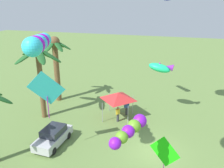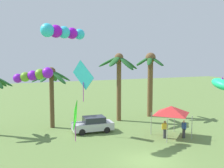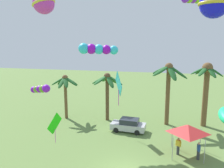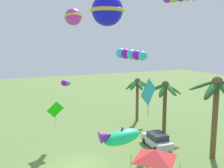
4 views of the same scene
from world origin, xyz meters
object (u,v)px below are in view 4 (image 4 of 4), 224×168
(kite_ball_7, at_px, (73,17))
(festival_tent, at_px, (155,154))
(kite_tube_6, at_px, (66,83))
(kite_ball_1, at_px, (107,10))
(kite_fish_4, at_px, (120,137))
(parked_car_0, at_px, (157,140))
(palm_tree_1, at_px, (216,97))
(palm_tree_2, at_px, (137,88))
(palm_tree_3, at_px, (165,94))
(kite_tube_5, at_px, (130,54))
(kite_diamond_2, at_px, (148,92))
(kite_diamond_0, at_px, (55,110))

(kite_ball_7, bearing_deg, festival_tent, 11.79)
(festival_tent, height_order, kite_tube_6, kite_tube_6)
(kite_ball_1, xyz_separation_m, kite_fish_4, (1.43, 0.18, -7.36))
(parked_car_0, xyz_separation_m, kite_ball_7, (-6.09, -6.75, 12.47))
(palm_tree_1, bearing_deg, palm_tree_2, -177.14)
(palm_tree_3, height_order, kite_tube_5, kite_tube_5)
(palm_tree_2, distance_m, kite_tube_5, 8.50)
(kite_diamond_2, bearing_deg, kite_fish_4, -39.75)
(palm_tree_2, distance_m, kite_fish_4, 20.10)
(palm_tree_2, bearing_deg, kite_diamond_2, -21.80)
(kite_diamond_0, distance_m, kite_diamond_2, 9.57)
(palm_tree_1, height_order, parked_car_0, palm_tree_1)
(palm_tree_1, distance_m, kite_ball_7, 16.22)
(kite_diamond_0, distance_m, kite_tube_5, 9.59)
(palm_tree_2, height_order, kite_ball_7, kite_ball_7)
(kite_diamond_0, height_order, kite_diamond_2, kite_diamond_2)
(kite_diamond_0, distance_m, kite_ball_7, 9.84)
(palm_tree_1, relative_size, parked_car_0, 1.91)
(kite_ball_1, xyz_separation_m, kite_tube_6, (-12.98, 0.60, -6.29))
(palm_tree_2, xyz_separation_m, kite_tube_5, (5.63, -4.15, 4.83))
(kite_ball_1, bearing_deg, palm_tree_3, 131.13)
(palm_tree_1, relative_size, festival_tent, 2.67)
(kite_tube_6, relative_size, kite_ball_7, 1.01)
(parked_car_0, relative_size, kite_diamond_0, 1.67)
(kite_tube_6, bearing_deg, palm_tree_1, 46.35)
(kite_ball_7, bearing_deg, kite_fish_4, -5.53)
(palm_tree_2, height_order, parked_car_0, palm_tree_2)
(parked_car_0, distance_m, kite_ball_7, 15.43)
(kite_diamond_0, xyz_separation_m, kite_ball_7, (-1.85, 2.59, 9.31))
(festival_tent, relative_size, kite_tube_5, 0.72)
(palm_tree_3, relative_size, kite_tube_5, 1.56)
(kite_tube_5, bearing_deg, kite_fish_4, -30.28)
(palm_tree_2, relative_size, kite_tube_5, 1.47)
(palm_tree_2, distance_m, palm_tree_3, 5.52)
(kite_diamond_2, relative_size, kite_tube_6, 1.71)
(festival_tent, distance_m, kite_ball_7, 16.41)
(palm_tree_3, xyz_separation_m, kite_ball_1, (10.06, -11.51, 7.80))
(palm_tree_1, relative_size, kite_diamond_2, 1.99)
(kite_diamond_2, bearing_deg, festival_tent, -27.84)
(kite_diamond_2, bearing_deg, palm_tree_1, 35.26)
(palm_tree_2, xyz_separation_m, festival_tent, (14.86, -6.86, -2.04))
(palm_tree_3, distance_m, kite_fish_4, 16.14)
(palm_tree_2, relative_size, kite_tube_6, 2.61)
(parked_car_0, height_order, kite_diamond_0, kite_diamond_0)
(palm_tree_1, height_order, kite_fish_4, palm_tree_1)
(kite_diamond_2, height_order, kite_fish_4, kite_diamond_2)
(palm_tree_1, relative_size, kite_fish_4, 2.85)
(palm_tree_2, xyz_separation_m, kite_diamond_0, (4.58, -11.98, -0.60))
(palm_tree_1, bearing_deg, festival_tent, -76.46)
(palm_tree_3, height_order, kite_diamond_2, kite_diamond_2)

